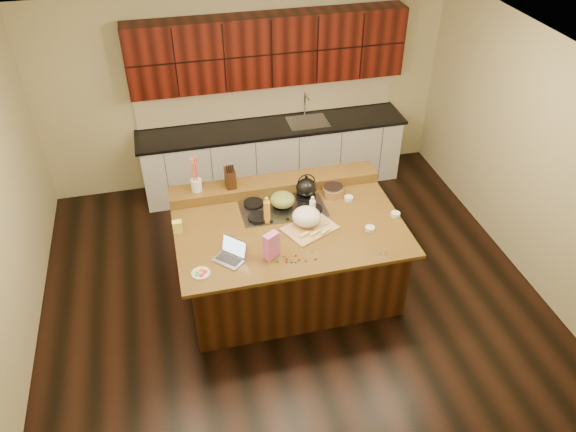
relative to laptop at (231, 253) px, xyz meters
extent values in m
cube|color=black|center=(0.67, 0.38, -0.98)|extent=(5.50, 5.00, 0.01)
cube|color=silver|center=(0.67, 0.38, 1.73)|extent=(5.50, 5.00, 0.01)
cube|color=#BFB785|center=(0.67, 2.88, 0.38)|extent=(5.50, 0.01, 2.70)
cube|color=#BFB785|center=(0.67, -2.13, 0.38)|extent=(5.50, 0.01, 2.70)
cube|color=#BFB785|center=(3.43, 0.38, 0.38)|extent=(0.01, 5.00, 2.70)
cube|color=black|center=(0.67, 0.38, -0.53)|extent=(2.22, 1.42, 0.88)
cube|color=black|center=(0.67, 0.38, -0.07)|extent=(2.40, 1.60, 0.04)
cube|color=black|center=(0.67, 1.08, 0.01)|extent=(2.40, 0.30, 0.12)
cube|color=gray|center=(0.67, 0.68, -0.05)|extent=(0.92, 0.52, 0.02)
cylinder|color=black|center=(0.37, 0.81, -0.03)|extent=(0.22, 0.22, 0.03)
cylinder|color=black|center=(0.97, 0.81, -0.03)|extent=(0.22, 0.22, 0.03)
cylinder|color=black|center=(0.37, 0.55, -0.03)|extent=(0.22, 0.22, 0.03)
cylinder|color=black|center=(0.97, 0.55, -0.03)|extent=(0.22, 0.22, 0.03)
cylinder|color=black|center=(0.67, 0.68, -0.03)|extent=(0.22, 0.22, 0.03)
cube|color=silver|center=(0.97, 2.55, -0.52)|extent=(3.60, 0.62, 0.90)
cube|color=black|center=(0.97, 2.55, -0.05)|extent=(3.70, 0.66, 0.04)
cube|color=gray|center=(1.47, 2.55, -0.04)|extent=(0.55, 0.42, 0.01)
cylinder|color=gray|center=(1.47, 2.73, 0.15)|extent=(0.02, 0.02, 0.36)
cube|color=black|center=(0.97, 2.70, 0.98)|extent=(3.60, 0.34, 0.90)
cube|color=#BFB785|center=(0.97, 2.86, 0.23)|extent=(3.60, 0.03, 0.50)
ellipsoid|color=black|center=(0.97, 0.81, 0.09)|extent=(0.23, 0.23, 0.21)
ellipsoid|color=olive|center=(0.67, 0.68, 0.07)|extent=(0.32, 0.32, 0.15)
cube|color=#B7B7BC|center=(-0.03, -0.03, -0.05)|extent=(0.34, 0.35, 0.01)
cube|color=black|center=(-0.03, -0.03, -0.04)|extent=(0.26, 0.26, 0.00)
cube|color=#B7B7BC|center=(0.04, 0.04, 0.05)|extent=(0.25, 0.25, 0.19)
cube|color=silver|center=(0.03, 0.03, 0.05)|extent=(0.22, 0.22, 0.16)
cylinder|color=gold|center=(0.46, 0.47, 0.08)|extent=(0.09, 0.09, 0.27)
cylinder|color=silver|center=(0.93, 0.40, 0.07)|extent=(0.08, 0.08, 0.25)
cube|color=tan|center=(0.87, 0.25, -0.04)|extent=(0.63, 0.56, 0.02)
ellipsoid|color=white|center=(0.85, 0.33, 0.06)|extent=(0.30, 0.30, 0.19)
cube|color=#EDD872|center=(0.77, 0.13, -0.02)|extent=(0.11, 0.03, 0.03)
cube|color=#EDD872|center=(0.89, 0.13, -0.02)|extent=(0.11, 0.03, 0.03)
cube|color=#EDD872|center=(1.00, 0.13, -0.02)|extent=(0.11, 0.03, 0.03)
cylinder|color=gray|center=(0.98, 0.23, -0.02)|extent=(0.20, 0.08, 0.01)
cylinder|color=white|center=(1.47, 0.09, -0.03)|extent=(0.12, 0.12, 0.04)
cylinder|color=white|center=(1.82, 0.25, -0.03)|extent=(0.12, 0.12, 0.04)
cylinder|color=white|center=(1.43, 0.66, -0.03)|extent=(0.13, 0.13, 0.04)
cylinder|color=#996B3F|center=(1.29, 0.81, -0.01)|extent=(0.31, 0.31, 0.09)
cone|color=silver|center=(1.46, -0.31, -0.02)|extent=(0.10, 0.10, 0.07)
cube|color=pink|center=(0.38, -0.08, 0.09)|extent=(0.17, 0.15, 0.29)
cylinder|color=white|center=(-0.32, -0.16, -0.05)|extent=(0.23, 0.23, 0.01)
cube|color=#E3D950|center=(-0.48, 0.53, 0.02)|extent=(0.10, 0.07, 0.14)
cylinder|color=white|center=(-0.21, 1.08, 0.14)|extent=(0.13, 0.13, 0.14)
cube|color=black|center=(0.17, 1.08, 0.17)|extent=(0.11, 0.18, 0.21)
ellipsoid|color=red|center=(0.51, -0.20, -0.04)|extent=(0.02, 0.02, 0.02)
ellipsoid|color=#198C26|center=(0.79, -0.10, -0.04)|extent=(0.02, 0.02, 0.02)
ellipsoid|color=red|center=(0.63, -0.20, -0.04)|extent=(0.02, 0.02, 0.02)
ellipsoid|color=#198C26|center=(0.79, -0.22, -0.04)|extent=(0.02, 0.02, 0.02)
ellipsoid|color=red|center=(0.80, -0.22, -0.04)|extent=(0.02, 0.02, 0.02)
ellipsoid|color=#198C26|center=(0.59, -0.22, -0.04)|extent=(0.02, 0.02, 0.02)
ellipsoid|color=red|center=(0.62, -0.13, -0.04)|extent=(0.02, 0.02, 0.02)
ellipsoid|color=#198C26|center=(0.42, -0.16, -0.04)|extent=(0.02, 0.02, 0.02)
ellipsoid|color=red|center=(0.69, -0.23, -0.04)|extent=(0.02, 0.02, 0.02)
ellipsoid|color=#198C26|center=(0.50, -0.11, -0.04)|extent=(0.02, 0.02, 0.02)
ellipsoid|color=red|center=(0.52, -0.15, -0.04)|extent=(0.02, 0.02, 0.02)
ellipsoid|color=#198C26|center=(0.56, -0.21, -0.04)|extent=(0.02, 0.02, 0.02)
ellipsoid|color=red|center=(0.46, -0.08, -0.04)|extent=(0.02, 0.02, 0.02)
ellipsoid|color=#198C26|center=(0.51, -0.19, -0.04)|extent=(0.02, 0.02, 0.02)
camera|label=1|loc=(-0.45, -4.17, 3.58)|focal=35.00mm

